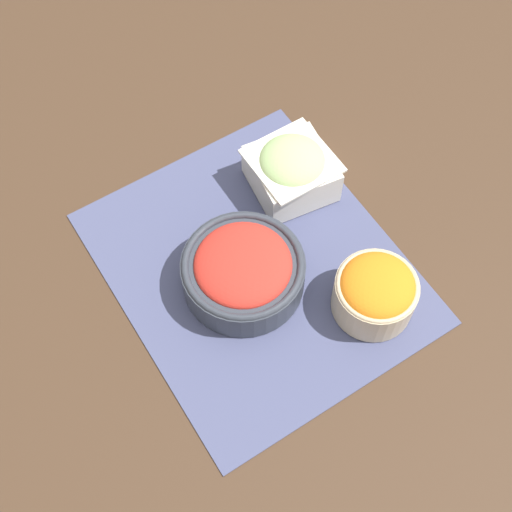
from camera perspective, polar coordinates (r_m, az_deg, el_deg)
The scene contains 5 objects.
ground_plane at distance 1.01m, azimuth -0.00°, elevation -0.94°, with size 3.00×3.00×0.00m, color #422D1E.
placemat at distance 1.01m, azimuth -0.00°, elevation -0.88°, with size 0.45×0.38×0.00m.
cucumber_bowl at distance 1.05m, azimuth 2.86°, elevation 6.97°, with size 0.13×0.13×0.08m.
tomato_bowl at distance 0.97m, azimuth -1.04°, elevation -1.13°, with size 0.17×0.17×0.07m.
carrot_bowl at distance 0.96m, azimuth 9.54°, elevation -2.84°, with size 0.11×0.11×0.08m.
Camera 1 is at (-0.40, 0.26, 0.89)m, focal length 50.00 mm.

